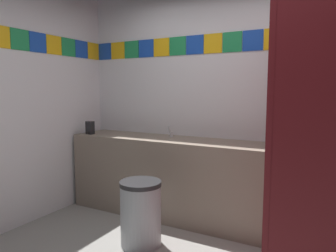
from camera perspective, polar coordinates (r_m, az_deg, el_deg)
wall_back at (r=3.57m, az=11.56°, el=6.47°), size 3.73×0.09×2.88m
vanity_counter at (r=3.67m, az=-0.19°, el=-9.07°), size 2.32×0.56×0.90m
faucet_center at (r=3.65m, az=0.48°, el=-1.22°), size 0.04×0.10×0.14m
soap_dispenser at (r=4.02m, az=-13.91°, el=-0.31°), size 0.09×0.09×0.16m
stall_divider at (r=2.37m, az=23.78°, el=-1.63°), size 0.92×1.53×2.25m
trash_bin at (r=3.04m, az=-4.94°, el=-15.41°), size 0.39×0.39×0.61m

